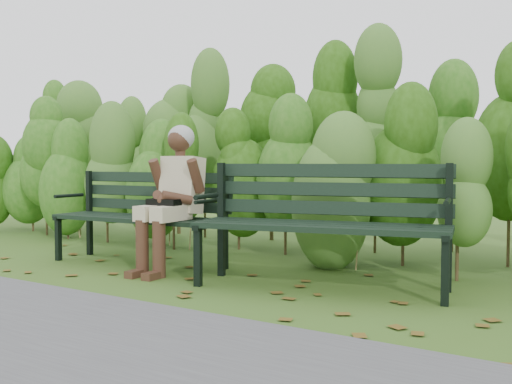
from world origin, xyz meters
The scene contains 6 objects.
ground centered at (0.00, 0.00, 0.00)m, with size 80.00×80.00×0.00m, color #3E5C1C.
hedge_band centered at (0.00, 1.86, 1.26)m, with size 11.04×1.67×2.42m.
leaf_litter centered at (-0.38, -0.13, 0.00)m, with size 5.79×2.25×0.01m.
bench_left centered at (-1.31, 0.32, 0.54)m, with size 1.86×0.70×0.92m.
bench_right centered at (0.69, 0.29, 0.59)m, with size 2.11×1.08×1.01m.
seated_woman centered at (-0.80, 0.16, 0.76)m, with size 0.55×0.81×1.36m.
Camera 1 is at (2.85, -4.07, 1.03)m, focal length 42.00 mm.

